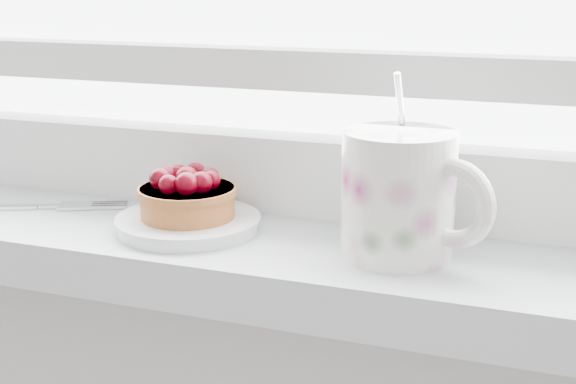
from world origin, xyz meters
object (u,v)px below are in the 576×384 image
at_px(saucer, 188,223).
at_px(fork, 20,207).
at_px(raspberry_tart, 187,195).
at_px(floral_mug, 402,193).

bearing_deg(saucer, fork, 179.11).
height_order(raspberry_tart, floral_mug, floral_mug).
relative_size(saucer, raspberry_tart, 1.48).
bearing_deg(raspberry_tart, floral_mug, -0.30).
bearing_deg(raspberry_tart, saucer, 75.51).
relative_size(raspberry_tart, floral_mug, 0.60).
xyz_separation_m(saucer, fork, (-0.18, 0.00, -0.00)).
relative_size(saucer, fork, 0.67).
distance_m(saucer, raspberry_tart, 0.02).
height_order(raspberry_tart, fork, raspberry_tart).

